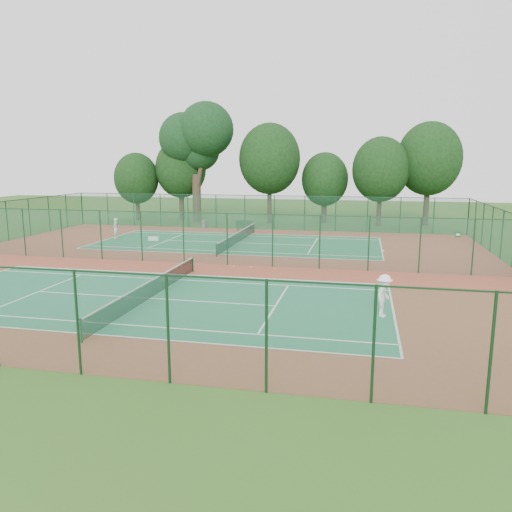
# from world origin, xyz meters

# --- Properties ---
(ground) EXTENTS (120.00, 120.00, 0.00)m
(ground) POSITION_xyz_m (0.00, 0.00, 0.00)
(ground) COLOR #2C551A
(ground) RESTS_ON ground
(red_pad) EXTENTS (40.00, 36.00, 0.01)m
(red_pad) POSITION_xyz_m (0.00, 0.00, 0.01)
(red_pad) COLOR brown
(red_pad) RESTS_ON ground
(court_near) EXTENTS (23.77, 10.97, 0.01)m
(court_near) POSITION_xyz_m (0.00, -9.00, 0.01)
(court_near) COLOR #216B4C
(court_near) RESTS_ON red_pad
(court_far) EXTENTS (23.77, 10.97, 0.01)m
(court_far) POSITION_xyz_m (0.00, 9.00, 0.01)
(court_far) COLOR #1F633B
(court_far) RESTS_ON red_pad
(fence_north) EXTENTS (40.00, 0.09, 3.50)m
(fence_north) POSITION_xyz_m (0.00, 18.00, 1.76)
(fence_north) COLOR #16432C
(fence_north) RESTS_ON ground
(fence_south) EXTENTS (40.00, 0.09, 3.50)m
(fence_south) POSITION_xyz_m (0.00, -18.00, 1.76)
(fence_south) COLOR #1B5131
(fence_south) RESTS_ON ground
(fence_divider) EXTENTS (40.00, 0.09, 3.50)m
(fence_divider) POSITION_xyz_m (0.00, 0.00, 1.76)
(fence_divider) COLOR #1B5338
(fence_divider) RESTS_ON ground
(tennis_net_near) EXTENTS (0.10, 12.90, 0.97)m
(tennis_net_near) POSITION_xyz_m (0.00, -9.00, 0.54)
(tennis_net_near) COLOR #153B24
(tennis_net_near) RESTS_ON ground
(tennis_net_far) EXTENTS (0.10, 12.90, 0.97)m
(tennis_net_far) POSITION_xyz_m (0.00, 9.00, 0.54)
(tennis_net_far) COLOR #153B20
(tennis_net_far) RESTS_ON ground
(player_near) EXTENTS (1.04, 1.39, 1.92)m
(player_near) POSITION_xyz_m (11.38, -9.64, 0.98)
(player_near) COLOR white
(player_near) RESTS_ON court_near
(player_far) EXTENTS (0.55, 0.74, 1.83)m
(player_far) POSITION_xyz_m (-11.38, 9.10, 0.94)
(player_far) COLOR white
(player_far) RESTS_ON court_far
(trash_bin) EXTENTS (0.62, 0.62, 0.88)m
(trash_bin) POSITION_xyz_m (-5.74, 17.36, 0.45)
(trash_bin) COLOR slate
(trash_bin) RESTS_ON red_pad
(bench) EXTENTS (1.66, 0.75, 0.99)m
(bench) POSITION_xyz_m (-1.39, 16.96, 0.52)
(bench) COLOR black
(bench) RESTS_ON red_pad
(kit_bag) EXTENTS (0.91, 0.39, 0.33)m
(kit_bag) POSITION_xyz_m (-7.59, 8.74, 0.18)
(kit_bag) COLOR white
(kit_bag) RESTS_ON red_pad
(stray_ball_a) EXTENTS (0.08, 0.08, 0.08)m
(stray_ball_a) POSITION_xyz_m (3.31, -0.49, 0.05)
(stray_ball_a) COLOR yellow
(stray_ball_a) RESTS_ON red_pad
(stray_ball_b) EXTENTS (0.06, 0.06, 0.06)m
(stray_ball_b) POSITION_xyz_m (4.92, -0.74, 0.04)
(stray_ball_b) COLOR gold
(stray_ball_b) RESTS_ON red_pad
(stray_ball_c) EXTENTS (0.07, 0.07, 0.07)m
(stray_ball_c) POSITION_xyz_m (2.12, -0.56, 0.04)
(stray_ball_c) COLOR yellow
(stray_ball_c) RESTS_ON red_pad
(big_tree) EXTENTS (8.76, 6.41, 13.46)m
(big_tree) POSITION_xyz_m (-8.46, 23.63, 9.53)
(big_tree) COLOR #36291D
(big_tree) RESTS_ON ground
(evergreen_row) EXTENTS (39.00, 5.00, 12.00)m
(evergreen_row) POSITION_xyz_m (0.50, 24.25, 0.00)
(evergreen_row) COLOR black
(evergreen_row) RESTS_ON ground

